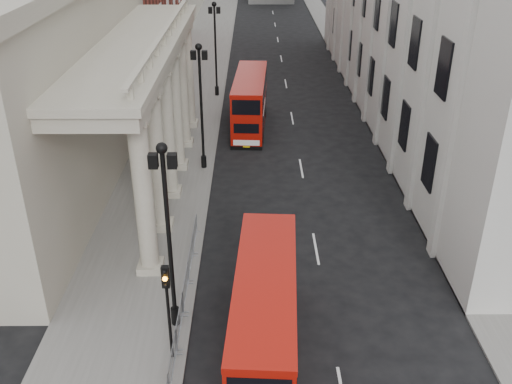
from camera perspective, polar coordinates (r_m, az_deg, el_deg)
sidewalk_west at (r=48.29m, az=-7.18°, el=7.39°), size 6.00×140.00×0.12m
sidewalk_east at (r=49.14m, az=12.46°, el=7.31°), size 3.00×140.00×0.12m
kerb at (r=48.02m, az=-3.65°, el=7.45°), size 0.20×140.00×0.14m
portico_building at (r=37.11m, az=-21.48°, el=9.29°), size 9.00×28.00×12.00m
lamp_post_south at (r=22.49m, az=-8.79°, el=-3.45°), size 1.05×0.44×8.32m
lamp_post_mid at (r=37.06m, az=-5.53°, el=9.26°), size 1.05×0.44×8.32m
lamp_post_north at (r=52.48m, az=-4.08°, el=14.65°), size 1.05×0.44×8.32m
traffic_light at (r=21.82m, az=-8.89°, el=-10.24°), size 0.28×0.33×4.30m
crowd_barriers at (r=23.53m, az=-8.00°, el=-14.61°), size 0.50×18.75×1.10m
bus_near at (r=22.16m, az=0.90°, el=-12.50°), size 2.79×9.44×4.02m
bus_far at (r=45.29m, az=-0.60°, el=9.08°), size 2.83×9.72×4.15m
pedestrian_a at (r=36.70m, az=-11.10°, el=2.20°), size 0.78×0.62×1.87m
pedestrian_b at (r=38.54m, az=-9.28°, el=3.57°), size 1.12×1.05×1.83m
pedestrian_c at (r=41.91m, az=-8.30°, el=5.61°), size 1.05×0.88×1.82m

